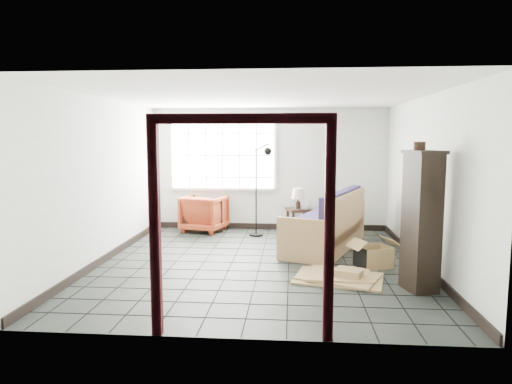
# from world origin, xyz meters

# --- Properties ---
(ground) EXTENTS (5.50, 5.50, 0.00)m
(ground) POSITION_xyz_m (0.00, 0.00, 0.00)
(ground) COLOR black
(ground) RESTS_ON ground
(room_shell) EXTENTS (5.02, 5.52, 2.61)m
(room_shell) POSITION_xyz_m (0.00, 0.03, 1.68)
(room_shell) COLOR beige
(room_shell) RESTS_ON ground
(window_panel) EXTENTS (2.32, 0.08, 1.52)m
(window_panel) POSITION_xyz_m (-1.00, 2.70, 1.60)
(window_panel) COLOR silver
(window_panel) RESTS_ON ground
(doorway_trim) EXTENTS (1.80, 0.08, 2.20)m
(doorway_trim) POSITION_xyz_m (0.00, -2.70, 1.38)
(doorway_trim) COLOR #360C12
(doorway_trim) RESTS_ON ground
(futon_sofa) EXTENTS (1.68, 2.52, 1.04)m
(futon_sofa) POSITION_xyz_m (1.16, 1.10, 0.38)
(futon_sofa) COLOR olive
(futon_sofa) RESTS_ON ground
(armchair) EXTENTS (0.99, 0.95, 0.84)m
(armchair) POSITION_xyz_m (-1.36, 2.40, 0.42)
(armchair) COLOR maroon
(armchair) RESTS_ON ground
(side_table) EXTENTS (0.59, 0.59, 0.51)m
(side_table) POSITION_xyz_m (0.64, 2.40, 0.42)
(side_table) COLOR black
(side_table) RESTS_ON ground
(table_lamp) EXTENTS (0.36, 0.36, 0.43)m
(table_lamp) POSITION_xyz_m (0.62, 2.34, 0.81)
(table_lamp) COLOR black
(table_lamp) RESTS_ON side_table
(projector) EXTENTS (0.28, 0.23, 0.09)m
(projector) POSITION_xyz_m (0.68, 2.44, 0.56)
(projector) COLOR silver
(projector) RESTS_ON side_table
(floor_lamp) EXTENTS (0.50, 0.41, 1.87)m
(floor_lamp) POSITION_xyz_m (-0.11, 1.97, 1.00)
(floor_lamp) COLOR black
(floor_lamp) RESTS_ON ground
(console_shelf) EXTENTS (0.91, 0.46, 0.68)m
(console_shelf) POSITION_xyz_m (-1.41, 2.40, 0.34)
(console_shelf) COLOR black
(console_shelf) RESTS_ON ground
(tall_shelf) EXTENTS (0.50, 0.58, 1.82)m
(tall_shelf) POSITION_xyz_m (2.15, -1.11, 0.92)
(tall_shelf) COLOR black
(tall_shelf) RESTS_ON ground
(pot) EXTENTS (0.17, 0.17, 0.11)m
(pot) POSITION_xyz_m (2.10, -1.06, 1.87)
(pot) COLOR black
(pot) RESTS_ON tall_shelf
(open_box) EXTENTS (0.87, 0.65, 0.44)m
(open_box) POSITION_xyz_m (1.75, -0.06, 0.16)
(open_box) COLOR brown
(open_box) RESTS_ON ground
(cardboard_pile) EXTENTS (1.35, 1.13, 0.17)m
(cardboard_pile) POSITION_xyz_m (1.17, -0.75, 0.05)
(cardboard_pile) COLOR brown
(cardboard_pile) RESTS_ON ground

